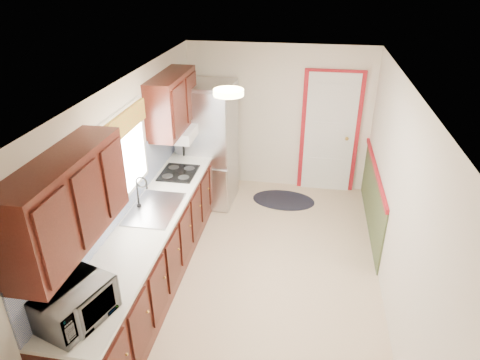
% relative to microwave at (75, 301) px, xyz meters
% --- Properties ---
extents(room_shell, '(3.20, 5.20, 2.52)m').
position_rel_microwave_xyz_m(room_shell, '(1.20, 1.95, 0.07)').
color(room_shell, beige).
rests_on(room_shell, ground).
extents(kitchen_run, '(0.63, 4.00, 2.20)m').
position_rel_microwave_xyz_m(kitchen_run, '(-0.04, 1.66, -0.32)').
color(kitchen_run, '#37110C').
rests_on(kitchen_run, ground).
extents(back_wall_trim, '(1.12, 2.30, 2.08)m').
position_rel_microwave_xyz_m(back_wall_trim, '(2.19, 4.16, -0.25)').
color(back_wall_trim, maroon).
rests_on(back_wall_trim, ground).
extents(ceiling_fixture, '(0.30, 0.30, 0.06)m').
position_rel_microwave_xyz_m(ceiling_fixture, '(0.90, 1.75, 1.23)').
color(ceiling_fixture, '#FFD88C').
rests_on(ceiling_fixture, room_shell).
extents(microwave, '(0.48, 0.64, 0.39)m').
position_rel_microwave_xyz_m(microwave, '(0.00, 0.00, 0.00)').
color(microwave, white).
rests_on(microwave, kitchen_run).
extents(refrigerator, '(0.84, 0.82, 1.93)m').
position_rel_microwave_xyz_m(refrigerator, '(0.18, 3.70, -0.17)').
color(refrigerator, '#B7B7BC').
rests_on(refrigerator, ground).
extents(rug, '(1.05, 0.72, 0.01)m').
position_rel_microwave_xyz_m(rug, '(1.39, 3.85, -1.13)').
color(rug, black).
rests_on(rug, ground).
extents(cooktop, '(0.46, 0.56, 0.02)m').
position_rel_microwave_xyz_m(cooktop, '(0.01, 2.70, -0.18)').
color(cooktop, black).
rests_on(cooktop, kitchen_run).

